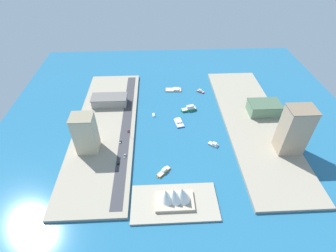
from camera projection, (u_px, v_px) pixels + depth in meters
name	position (u px, v px, depth m)	size (l,w,h in m)	color
ground_plane	(180.00, 126.00, 306.75)	(440.00, 440.00, 0.00)	#23668E
quay_west	(253.00, 122.00, 309.01)	(70.00, 240.00, 3.17)	#9E937F
quay_east	(106.00, 127.00, 302.44)	(70.00, 240.00, 3.17)	#9E937F
peninsula_point	(174.00, 203.00, 224.57)	(76.27, 38.86, 2.00)	#A89E89
road_strip	(126.00, 125.00, 302.28)	(11.24, 228.00, 0.15)	#38383D
catamaran_blue	(179.00, 122.00, 309.56)	(12.55, 18.83, 3.66)	blue
tugboat_red	(201.00, 91.00, 362.67)	(10.81, 8.83, 4.19)	red
yacht_sleek_gray	(213.00, 144.00, 280.18)	(11.72, 10.50, 4.04)	#999EA3
barge_flat_brown	(174.00, 90.00, 366.89)	(24.06, 10.89, 3.16)	brown
ferry_green_doubledeck	(189.00, 109.00, 329.06)	(21.91, 10.77, 6.99)	#2D8C4C
sailboat_small_white	(154.00, 115.00, 321.46)	(3.66, 8.27, 12.39)	white
water_taxi_orange	(164.00, 171.00, 250.90)	(14.28, 14.81, 4.40)	orange
office_block_beige	(85.00, 134.00, 258.11)	(22.53, 19.24, 44.04)	#C6B793
carpark_squat_concrete	(110.00, 100.00, 331.80)	(45.63, 21.50, 11.88)	gray
terminal_long_green	(264.00, 108.00, 316.66)	(38.73, 25.30, 14.78)	slate
apartment_midrise_tan	(294.00, 130.00, 255.16)	(26.76, 20.88, 53.36)	tan
sedan_silver	(120.00, 141.00, 279.93)	(1.90, 4.95, 1.53)	black
pickup_red	(128.00, 131.00, 293.36)	(2.15, 4.80, 1.62)	black
van_white	(125.00, 156.00, 263.39)	(1.92, 4.69, 1.55)	black
suv_black	(118.00, 163.00, 256.03)	(2.18, 4.36, 1.62)	black
traffic_light_waterfront	(130.00, 134.00, 283.70)	(0.36, 0.36, 6.50)	black
opera_landmark	(175.00, 197.00, 218.55)	(33.94, 20.54, 19.94)	#BCAD93
park_tree_cluster	(256.00, 103.00, 325.16)	(11.30, 22.06, 10.44)	brown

